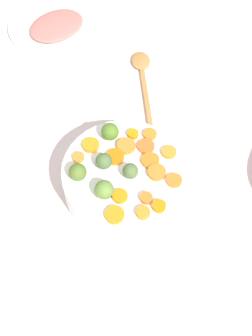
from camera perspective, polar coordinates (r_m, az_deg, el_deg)
The scene contains 26 objects.
tabletop at distance 1.02m, azimuth -0.52°, elevation -3.25°, with size 2.40×2.40×0.02m, color silver.
serving_bowl_carrots at distance 0.99m, azimuth 0.00°, elevation -1.50°, with size 0.26×0.26×0.08m, color white.
carrot_slice_0 at distance 0.99m, azimuth -4.40°, elevation 2.85°, with size 0.04×0.04×0.01m, color orange.
carrot_slice_1 at distance 0.97m, azimuth -1.35°, elevation 1.40°, with size 0.04×0.04×0.01m, color orange.
carrot_slice_2 at distance 0.98m, azimuth 0.02°, elevation 2.74°, with size 0.04×0.04×0.01m, color orange.
carrot_slice_3 at distance 1.00m, azimuth 0.87°, elevation 4.23°, with size 0.02×0.02×0.01m, color orange.
carrot_slice_4 at distance 0.95m, azimuth 3.83°, elevation -0.55°, with size 0.04×0.04×0.01m, color orange.
carrot_slice_5 at distance 0.90m, azimuth 2.13°, elevation -5.58°, with size 0.03×0.03×0.01m, color orange.
carrot_slice_6 at distance 0.96m, azimuth 3.03°, elevation 0.94°, with size 0.04×0.04×0.01m, color orange.
carrot_slice_7 at distance 0.91m, azimuth 2.53°, elevation -3.75°, with size 0.03×0.03×0.01m, color orange.
carrot_slice_8 at distance 0.98m, azimuth 5.36°, elevation 1.97°, with size 0.03×0.03×0.01m, color orange.
carrot_slice_9 at distance 0.94m, azimuth 6.00°, elevation -1.55°, with size 0.03×0.03×0.01m, color orange.
carrot_slice_10 at distance 0.97m, azimuth -5.94°, elevation 1.33°, with size 0.03×0.03×0.01m, color orange.
carrot_slice_11 at distance 1.00m, azimuth 2.98°, elevation 4.20°, with size 0.03×0.03×0.01m, color orange.
carrot_slice_12 at distance 0.92m, azimuth -0.75°, elevation -3.51°, with size 0.03×0.03×0.01m, color orange.
carrot_slice_13 at distance 0.91m, azimuth 4.12°, elevation -4.75°, with size 0.03×0.03×0.01m, color orange.
carrot_slice_14 at distance 0.90m, azimuth -1.41°, elevation -5.84°, with size 0.04×0.04×0.01m, color orange.
carrot_slice_15 at distance 0.98m, azimuth 2.49°, elevation 2.71°, with size 0.04×0.04×0.01m, color orange.
brussels_sprout_0 at distance 0.94m, azimuth -2.90°, elevation 0.69°, with size 0.03×0.03×0.03m, color #4C6E3A.
brussels_sprout_1 at distance 0.99m, azimuth -2.00°, elevation 4.54°, with size 0.04×0.04×0.04m, color #4F7C27.
brussels_sprout_2 at distance 0.93m, azimuth -6.03°, elevation -0.51°, with size 0.04×0.04×0.04m, color #56732B.
brussels_sprout_3 at distance 0.93m, azimuth 0.55°, elevation -0.37°, with size 0.03×0.03×0.03m, color #4F6C3B.
brussels_sprout_4 at distance 0.91m, azimuth -2.73°, elevation -2.71°, with size 0.04×0.04×0.04m, color olive.
wooden_spoon at distance 1.22m, azimuth 2.05°, elevation 11.73°, with size 0.24×0.18×0.01m.
ham_plate at distance 1.37m, azimuth -8.67°, elevation 17.22°, with size 0.27×0.27×0.01m, color white.
ham_slice_main at distance 1.35m, azimuth -8.63°, elevation 17.09°, with size 0.16×0.12×0.02m, color #BC7368.
Camera 1 is at (0.43, 0.25, 0.90)m, focal length 49.07 mm.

